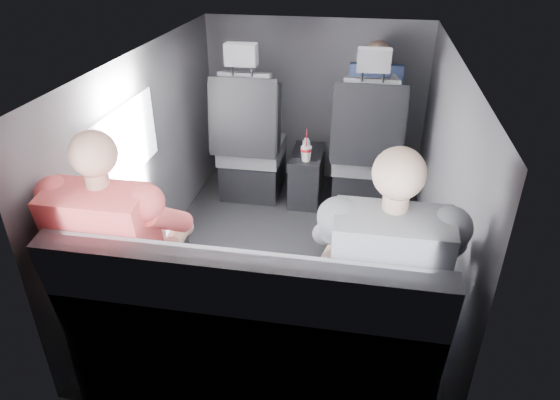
% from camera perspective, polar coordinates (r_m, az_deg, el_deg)
% --- Properties ---
extents(floor, '(2.60, 2.60, 0.00)m').
position_cam_1_polar(floor, '(3.38, 1.03, -6.75)').
color(floor, black).
rests_on(floor, ground).
extents(ceiling, '(2.60, 2.60, 0.00)m').
position_cam_1_polar(ceiling, '(2.81, 1.28, 16.21)').
color(ceiling, '#B2B2AD').
rests_on(ceiling, panel_back).
extents(panel_left, '(0.02, 2.60, 1.35)m').
position_cam_1_polar(panel_left, '(3.28, -14.63, 4.73)').
color(panel_left, '#56565B').
rests_on(panel_left, floor).
extents(panel_right, '(0.02, 2.60, 1.35)m').
position_cam_1_polar(panel_right, '(3.04, 18.15, 2.21)').
color(panel_right, '#56565B').
rests_on(panel_right, floor).
extents(panel_front, '(1.80, 0.02, 1.35)m').
position_cam_1_polar(panel_front, '(4.23, 4.00, 11.08)').
color(panel_front, '#56565B').
rests_on(panel_front, floor).
extents(panel_back, '(1.80, 0.02, 1.35)m').
position_cam_1_polar(panel_back, '(1.96, -5.08, -12.55)').
color(panel_back, '#56565B').
rests_on(panel_back, floor).
extents(side_window, '(0.02, 0.75, 0.42)m').
position_cam_1_polar(side_window, '(2.94, -17.09, 6.31)').
color(side_window, white).
rests_on(side_window, panel_left).
extents(seatbelt, '(0.35, 0.11, 0.59)m').
position_cam_1_polar(seatbelt, '(3.58, 10.15, 9.40)').
color(seatbelt, black).
rests_on(seatbelt, front_seat_right).
extents(front_seat_left, '(0.52, 0.58, 1.26)m').
position_cam_1_polar(front_seat_left, '(3.98, -3.40, 5.66)').
color(front_seat_left, black).
rests_on(front_seat_left, floor).
extents(front_seat_right, '(0.52, 0.58, 1.26)m').
position_cam_1_polar(front_seat_right, '(3.88, 9.70, 4.67)').
color(front_seat_right, black).
rests_on(front_seat_right, floor).
extents(center_console, '(0.24, 0.48, 0.41)m').
position_cam_1_polar(center_console, '(4.02, 3.07, 2.82)').
color(center_console, black).
rests_on(center_console, floor).
extents(rear_bench, '(1.60, 0.57, 0.92)m').
position_cam_1_polar(rear_bench, '(2.38, -3.18, -15.45)').
color(rear_bench, slate).
rests_on(rear_bench, floor).
extents(soda_cup, '(0.08, 0.08, 0.25)m').
position_cam_1_polar(soda_cup, '(3.77, 3.01, 5.39)').
color(soda_cup, white).
rests_on(soda_cup, center_console).
extents(water_bottle, '(0.06, 0.06, 0.16)m').
position_cam_1_polar(water_bottle, '(3.81, 3.01, 5.80)').
color(water_bottle, '#B0D2EE').
rests_on(water_bottle, center_console).
extents(laptop_white, '(0.37, 0.39, 0.23)m').
position_cam_1_polar(laptop_white, '(2.59, -15.50, -3.39)').
color(laptop_white, white).
rests_on(laptop_white, passenger_rear_left).
extents(laptop_black, '(0.39, 0.42, 0.23)m').
position_cam_1_polar(laptop_black, '(2.36, 11.52, -6.21)').
color(laptop_black, black).
rests_on(laptop_black, passenger_rear_right).
extents(passenger_rear_left, '(0.54, 0.65, 1.28)m').
position_cam_1_polar(passenger_rear_left, '(2.42, -17.27, -5.62)').
color(passenger_rear_left, '#2E2F32').
rests_on(passenger_rear_left, rear_bench).
extents(passenger_rear_right, '(0.55, 0.66, 1.30)m').
position_cam_1_polar(passenger_rear_right, '(2.18, 11.76, -8.74)').
color(passenger_rear_right, navy).
rests_on(passenger_rear_right, rear_bench).
extents(passenger_front_right, '(0.40, 0.40, 0.80)m').
position_cam_1_polar(passenger_front_right, '(4.00, 10.60, 10.70)').
color(passenger_front_right, navy).
rests_on(passenger_front_right, front_seat_right).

